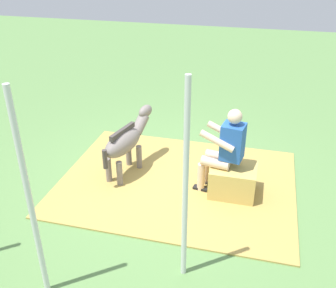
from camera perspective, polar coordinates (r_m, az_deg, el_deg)
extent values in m
plane|color=#608C4C|center=(6.12, -1.10, -5.16)|extent=(24.00, 24.00, 0.00)
cube|color=tan|center=(6.04, 1.32, -5.54)|extent=(3.53, 2.73, 0.02)
cube|color=tan|center=(5.74, 9.46, -5.30)|extent=(0.65, 0.55, 0.46)
cylinder|color=beige|center=(5.55, 6.92, -2.75)|extent=(0.42, 0.20, 0.14)
cylinder|color=beige|center=(5.76, 4.85, -4.91)|extent=(0.11, 0.11, 0.46)
cube|color=black|center=(5.87, 4.77, -6.54)|extent=(0.23, 0.13, 0.06)
cylinder|color=beige|center=(5.72, 7.53, -1.81)|extent=(0.42, 0.20, 0.14)
cylinder|color=beige|center=(5.92, 5.50, -3.94)|extent=(0.11, 0.11, 0.46)
cube|color=black|center=(6.02, 5.41, -5.54)|extent=(0.23, 0.13, 0.06)
cube|color=#2659B2|center=(5.43, 9.45, 0.32)|extent=(0.34, 0.33, 0.52)
cylinder|color=beige|center=(5.31, 7.16, 0.43)|extent=(0.51, 0.17, 0.26)
cylinder|color=beige|center=(5.59, 8.15, 1.81)|extent=(0.51, 0.17, 0.26)
sphere|color=beige|center=(5.27, 9.77, 3.98)|extent=(0.20, 0.20, 0.20)
ellipsoid|color=slate|center=(5.97, -6.59, 0.20)|extent=(0.51, 0.89, 0.34)
cylinder|color=slate|center=(6.40, -5.77, -1.55)|extent=(0.09, 0.09, 0.41)
cylinder|color=slate|center=(6.30, -4.24, -1.97)|extent=(0.09, 0.09, 0.41)
cylinder|color=slate|center=(6.01, -8.67, -3.87)|extent=(0.09, 0.09, 0.41)
cylinder|color=slate|center=(5.91, -7.09, -4.36)|extent=(0.09, 0.09, 0.41)
cylinder|color=slate|center=(6.30, -4.12, 2.89)|extent=(0.26, 0.40, 0.33)
ellipsoid|color=slate|center=(6.37, -3.32, 4.80)|extent=(0.23, 0.35, 0.20)
cube|color=#433D3A|center=(5.88, -6.69, 1.84)|extent=(0.20, 0.60, 0.08)
cylinder|color=#433D3A|center=(5.66, -9.20, -2.21)|extent=(0.07, 0.07, 0.30)
cylinder|color=silver|center=(3.89, 2.56, -6.31)|extent=(0.06, 0.06, 2.31)
cylinder|color=silver|center=(3.90, -19.55, -7.97)|extent=(0.06, 0.06, 2.31)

